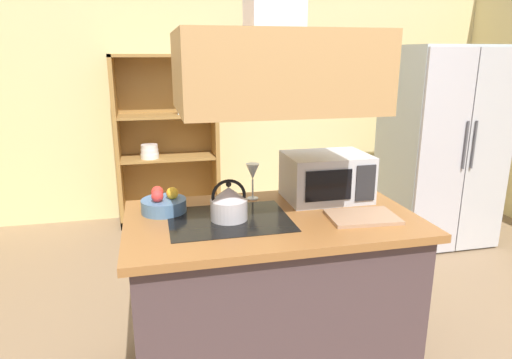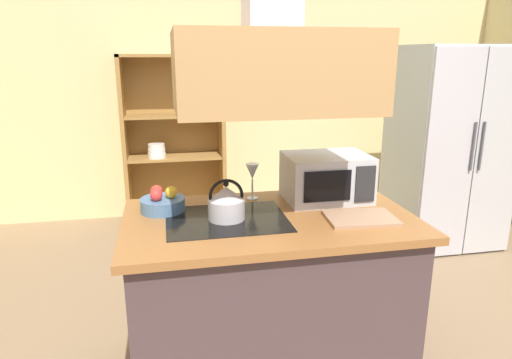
{
  "view_description": "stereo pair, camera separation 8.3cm",
  "coord_description": "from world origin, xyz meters",
  "px_view_note": "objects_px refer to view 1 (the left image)",
  "views": [
    {
      "loc": [
        -0.79,
        -1.85,
        1.7
      ],
      "look_at": [
        -0.21,
        0.59,
        1.0
      ],
      "focal_mm": 31.68,
      "sensor_mm": 36.0,
      "label": 1
    },
    {
      "loc": [
        -0.71,
        -1.87,
        1.7
      ],
      "look_at": [
        -0.21,
        0.59,
        1.0
      ],
      "focal_mm": 31.68,
      "sensor_mm": 36.0,
      "label": 2
    }
  ],
  "objects_px": {
    "dish_cabinet": "(167,150)",
    "microwave": "(326,177)",
    "fruit_bowl": "(164,204)",
    "cutting_board": "(362,217)",
    "wine_glass_on_counter": "(253,173)",
    "kettle": "(229,203)",
    "refrigerator": "(440,146)"
  },
  "relations": [
    {
      "from": "dish_cabinet",
      "to": "microwave",
      "type": "bearing_deg",
      "value": -71.14
    },
    {
      "from": "microwave",
      "to": "fruit_bowl",
      "type": "distance_m",
      "value": 0.91
    },
    {
      "from": "cutting_board",
      "to": "wine_glass_on_counter",
      "type": "height_order",
      "value": "wine_glass_on_counter"
    },
    {
      "from": "kettle",
      "to": "fruit_bowl",
      "type": "height_order",
      "value": "kettle"
    },
    {
      "from": "kettle",
      "to": "cutting_board",
      "type": "distance_m",
      "value": 0.67
    },
    {
      "from": "dish_cabinet",
      "to": "wine_glass_on_counter",
      "type": "relative_size",
      "value": 8.26
    },
    {
      "from": "microwave",
      "to": "wine_glass_on_counter",
      "type": "height_order",
      "value": "microwave"
    },
    {
      "from": "dish_cabinet",
      "to": "fruit_bowl",
      "type": "bearing_deg",
      "value": -92.8
    },
    {
      "from": "wine_glass_on_counter",
      "to": "kettle",
      "type": "bearing_deg",
      "value": -122.08
    },
    {
      "from": "refrigerator",
      "to": "kettle",
      "type": "relative_size",
      "value": 8.58
    },
    {
      "from": "microwave",
      "to": "wine_glass_on_counter",
      "type": "bearing_deg",
      "value": 167.17
    },
    {
      "from": "refrigerator",
      "to": "fruit_bowl",
      "type": "distance_m",
      "value": 2.81
    },
    {
      "from": "wine_glass_on_counter",
      "to": "microwave",
      "type": "bearing_deg",
      "value": -12.83
    },
    {
      "from": "dish_cabinet",
      "to": "wine_glass_on_counter",
      "type": "bearing_deg",
      "value": -80.15
    },
    {
      "from": "refrigerator",
      "to": "wine_glass_on_counter",
      "type": "height_order",
      "value": "refrigerator"
    },
    {
      "from": "kettle",
      "to": "cutting_board",
      "type": "relative_size",
      "value": 0.61
    },
    {
      "from": "kettle",
      "to": "wine_glass_on_counter",
      "type": "xyz_separation_m",
      "value": [
        0.19,
        0.3,
        0.06
      ]
    },
    {
      "from": "dish_cabinet",
      "to": "fruit_bowl",
      "type": "relative_size",
      "value": 7.28
    },
    {
      "from": "refrigerator",
      "to": "cutting_board",
      "type": "bearing_deg",
      "value": -134.22
    },
    {
      "from": "cutting_board",
      "to": "fruit_bowl",
      "type": "bearing_deg",
      "value": 161.11
    },
    {
      "from": "refrigerator",
      "to": "cutting_board",
      "type": "xyz_separation_m",
      "value": [
        -1.55,
        -1.59,
        0.02
      ]
    },
    {
      "from": "dish_cabinet",
      "to": "kettle",
      "type": "distance_m",
      "value": 2.56
    },
    {
      "from": "refrigerator",
      "to": "fruit_bowl",
      "type": "xyz_separation_m",
      "value": [
        -2.52,
        -1.26,
        0.06
      ]
    },
    {
      "from": "microwave",
      "to": "fruit_bowl",
      "type": "height_order",
      "value": "microwave"
    },
    {
      "from": "refrigerator",
      "to": "fruit_bowl",
      "type": "relative_size",
      "value": 7.6
    },
    {
      "from": "wine_glass_on_counter",
      "to": "fruit_bowl",
      "type": "xyz_separation_m",
      "value": [
        -0.5,
        -0.11,
        -0.11
      ]
    },
    {
      "from": "wine_glass_on_counter",
      "to": "cutting_board",
      "type": "bearing_deg",
      "value": -43.62
    },
    {
      "from": "kettle",
      "to": "refrigerator",
      "type": "bearing_deg",
      "value": 33.37
    },
    {
      "from": "cutting_board",
      "to": "microwave",
      "type": "distance_m",
      "value": 0.38
    },
    {
      "from": "refrigerator",
      "to": "kettle",
      "type": "bearing_deg",
      "value": -146.63
    },
    {
      "from": "cutting_board",
      "to": "fruit_bowl",
      "type": "height_order",
      "value": "fruit_bowl"
    },
    {
      "from": "dish_cabinet",
      "to": "cutting_board",
      "type": "distance_m",
      "value": 2.81
    }
  ]
}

